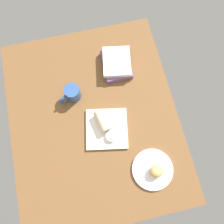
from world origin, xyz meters
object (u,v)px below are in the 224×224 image
at_px(round_plate, 152,169).
at_px(sauce_cup, 111,136).
at_px(scone_pastry, 157,171).
at_px(square_plate, 107,129).
at_px(coffee_mug, 72,93).
at_px(breakfast_wrap, 103,121).
at_px(book_stack, 116,63).

bearing_deg(round_plate, sauce_cup, -141.57).
relative_size(scone_pastry, square_plate, 0.32).
height_order(sauce_cup, coffee_mug, coffee_mug).
xyz_separation_m(round_plate, coffee_mug, (-0.48, -0.32, 0.04)).
relative_size(round_plate, scone_pastry, 2.95).
xyz_separation_m(square_plate, sauce_cup, (0.05, 0.01, 0.02)).
xyz_separation_m(scone_pastry, square_plate, (-0.27, -0.19, -0.03)).
distance_m(round_plate, sauce_cup, 0.27).
distance_m(scone_pastry, breakfast_wrap, 0.37).
xyz_separation_m(breakfast_wrap, book_stack, (-0.31, 0.15, -0.02)).
xyz_separation_m(scone_pastry, coffee_mug, (-0.49, -0.33, 0.01)).
relative_size(round_plate, square_plate, 0.95).
bearing_deg(breakfast_wrap, round_plate, -68.99).
height_order(round_plate, book_stack, book_stack).
distance_m(scone_pastry, book_stack, 0.62).
height_order(scone_pastry, coffee_mug, coffee_mug).
bearing_deg(round_plate, coffee_mug, -146.34).
relative_size(round_plate, breakfast_wrap, 1.88).
xyz_separation_m(square_plate, coffee_mug, (-0.22, -0.14, 0.04)).
bearing_deg(scone_pastry, breakfast_wrap, -146.44).
relative_size(scone_pastry, book_stack, 0.35).
bearing_deg(coffee_mug, scone_pastry, 33.92).
distance_m(sauce_cup, coffee_mug, 0.31).
height_order(book_stack, coffee_mug, coffee_mug).
xyz_separation_m(round_plate, square_plate, (-0.26, -0.18, 0.00)).
bearing_deg(breakfast_wrap, scone_pastry, -68.55).
relative_size(book_stack, coffee_mug, 1.65).
distance_m(square_plate, sauce_cup, 0.05).
xyz_separation_m(breakfast_wrap, coffee_mug, (-0.19, -0.13, 0.00)).
bearing_deg(round_plate, breakfast_wrap, -146.88).
height_order(square_plate, book_stack, book_stack).
bearing_deg(sauce_cup, square_plate, -163.12).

